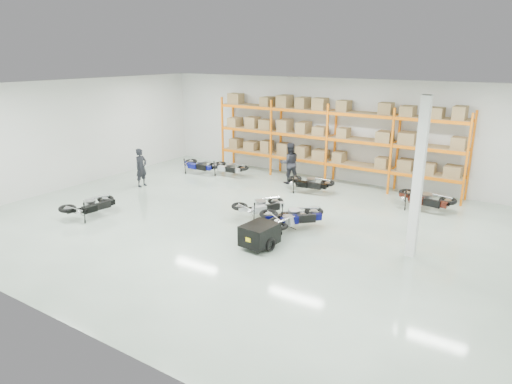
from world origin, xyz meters
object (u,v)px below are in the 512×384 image
Objects in this scene: moto_back_a at (199,162)px; moto_back_b at (228,165)px; trailer at (260,235)px; moto_touring_right at (286,216)px; moto_back_d at (425,196)px; moto_blue_centre at (293,212)px; person_back at (289,163)px; moto_back_c at (309,180)px; moto_black_far_left at (90,202)px; person_left at (141,168)px; moto_silver_left at (260,203)px.

moto_back_b is (1.39, 0.44, -0.03)m from moto_back_a.
moto_back_b is (-5.72, 6.24, 0.08)m from trailer.
moto_back_d is (3.21, 4.57, 0.05)m from moto_touring_right.
moto_blue_centre is 0.35m from moto_touring_right.
moto_back_b is at bearing -33.45° from person_back.
moto_back_c is at bearing -87.73° from moto_back_a.
moto_back_a reaches higher than moto_back_b.
moto_black_far_left is 0.98× the size of moto_back_a.
person_back reaches higher than moto_back_a.
person_back is at bearing -77.35° from moto_back_a.
moto_back_a is 1.07× the size of person_left.
moto_back_d reaches higher than moto_silver_left.
moto_touring_right is 0.95× the size of moto_back_c.
moto_blue_centre is 7.12m from moto_black_far_left.
trailer is 1.07× the size of person_left.
moto_silver_left is 3.59m from moto_back_c.
moto_silver_left is 0.96× the size of trailer.
moto_back_c is 1.62m from person_back.
person_left is at bearing 168.66° from moto_back_a.
moto_blue_centre is 1.05× the size of moto_back_a.
moto_black_far_left is 6.51m from trailer.
moto_black_far_left is 1.05× the size of moto_touring_right.
trailer is 7.21m from person_back.
moto_black_far_left is 1.05× the size of person_left.
person_left is (-0.69, -3.03, 0.28)m from moto_back_a.
person_back is (3.73, 7.62, 0.37)m from moto_black_far_left.
moto_back_b is 3.07m from person_back.
moto_back_b reaches higher than trailer.
person_back is at bearing 55.30° from moto_back_c.
moto_black_far_left is (-6.51, -2.89, -0.04)m from moto_blue_centre.
moto_blue_centre is at bearing -116.73° from moto_back_a.
moto_back_a is at bearing -14.72° from person_left.
moto_touring_right is (-0.07, -0.34, -0.06)m from moto_blue_centre.
moto_silver_left is 6.41m from person_left.
moto_back_b is 1.01× the size of person_left.
trailer is 1.06× the size of moto_back_b.
moto_black_far_left is 8.52m from moto_back_c.
moto_back_b is 0.91× the size of moto_back_d.
moto_back_b is 4.40m from moto_back_c.
moto_black_far_left reaches higher than moto_back_b.
moto_back_c reaches higher than moto_silver_left.
moto_blue_centre is at bearing -147.69° from moto_black_far_left.
moto_back_c is at bearing -91.21° from moto_back_b.
moto_touring_right is 7.90m from person_left.
moto_blue_centre is 1.02× the size of moto_back_d.
person_back is (3.02, 0.43, 0.40)m from moto_back_b.
trailer is at bearing -84.95° from moto_touring_right.
moto_back_d is 1.01× the size of person_back.
moto_back_c is (-1.34, 5.88, 0.11)m from trailer.
moto_back_d is at bearing -86.94° from moto_back_b.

